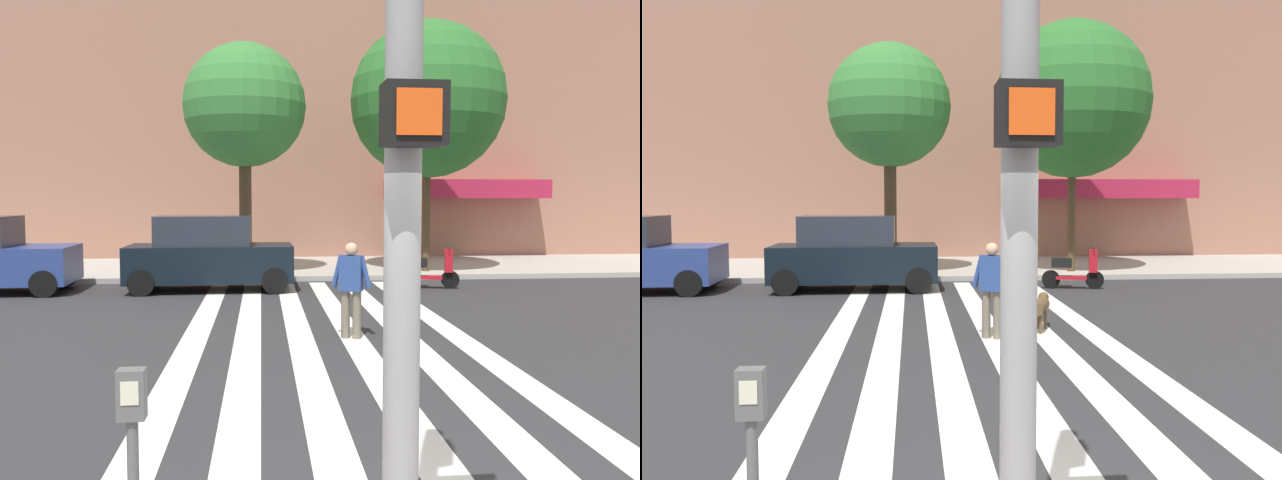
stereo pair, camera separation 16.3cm
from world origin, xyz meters
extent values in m
plane|color=#2B2B2D|center=(0.00, 7.04, 0.00)|extent=(160.00, 160.00, 0.00)
cube|color=#A8A29A|center=(0.00, 17.09, 0.07)|extent=(80.00, 6.00, 0.15)
cube|color=silver|center=(-2.27, 7.04, 0.00)|extent=(0.45, 13.49, 0.01)
cube|color=silver|center=(-1.37, 7.04, 0.00)|extent=(0.45, 13.49, 0.01)
cube|color=silver|center=(-0.47, 7.04, 0.00)|extent=(0.45, 13.49, 0.01)
cube|color=silver|center=(0.43, 7.04, 0.00)|extent=(0.45, 13.49, 0.01)
cube|color=silver|center=(1.33, 7.04, 0.00)|extent=(0.45, 13.49, 0.01)
cube|color=silver|center=(2.23, 7.04, 0.00)|extent=(0.45, 13.49, 0.01)
cube|color=#AB1E3F|center=(6.66, 19.49, 2.75)|extent=(6.13, 1.60, 0.70)
cylinder|color=gray|center=(-0.45, -0.66, 3.05)|extent=(0.18, 0.18, 5.80)
cube|color=black|center=(-0.45, -0.86, 2.75)|extent=(0.28, 0.18, 0.28)
cube|color=#E54C14|center=(-0.45, -0.96, 2.75)|extent=(0.20, 0.01, 0.20)
cube|color=#515456|center=(-1.79, -0.41, 1.38)|extent=(0.14, 0.10, 0.26)
cube|color=beige|center=(-1.79, -0.46, 1.40)|extent=(0.09, 0.01, 0.12)
cylinder|color=black|center=(-6.42, 13.57, 0.33)|extent=(0.67, 0.24, 0.66)
cylinder|color=black|center=(-6.37, 11.81, 0.33)|extent=(0.67, 0.24, 0.66)
cube|color=black|center=(-2.44, 12.63, 0.72)|extent=(4.25, 1.88, 0.93)
cube|color=#232833|center=(-2.61, 12.63, 1.56)|extent=(2.41, 1.64, 0.76)
cylinder|color=black|center=(-0.82, 13.49, 0.33)|extent=(0.66, 0.23, 0.66)
cylinder|color=black|center=(-0.80, 11.81, 0.33)|extent=(0.66, 0.23, 0.66)
cylinder|color=black|center=(-4.08, 13.45, 0.33)|extent=(0.66, 0.23, 0.66)
cylinder|color=black|center=(-4.06, 11.78, 0.33)|extent=(0.66, 0.23, 0.66)
cylinder|color=black|center=(3.86, 12.31, 0.24)|extent=(0.49, 0.18, 0.48)
cylinder|color=black|center=(2.72, 12.51, 0.24)|extent=(0.50, 0.22, 0.48)
cube|color=red|center=(3.24, 12.42, 0.29)|extent=(0.84, 0.45, 0.08)
cube|color=black|center=(2.99, 12.46, 0.69)|extent=(0.56, 0.39, 0.24)
cube|color=red|center=(3.81, 12.32, 0.74)|extent=(0.25, 0.31, 0.60)
cylinder|color=black|center=(3.81, 12.32, 1.09)|extent=(0.12, 0.50, 0.04)
cylinder|color=#4C3823|center=(-1.59, 14.94, 2.14)|extent=(0.37, 0.37, 3.97)
sphere|color=#337533|center=(-1.59, 14.94, 5.12)|extent=(3.62, 3.62, 3.62)
cylinder|color=#4C3823|center=(3.94, 15.10, 2.11)|extent=(0.25, 0.25, 3.93)
sphere|color=#286628|center=(3.94, 15.10, 5.38)|extent=(4.73, 4.73, 4.73)
cylinder|color=#6B6051|center=(0.29, 6.78, 0.41)|extent=(0.20, 0.20, 0.82)
cylinder|color=#6B6051|center=(0.48, 6.70, 0.41)|extent=(0.20, 0.20, 0.82)
cube|color=navy|center=(0.39, 6.74, 1.12)|extent=(0.44, 0.37, 0.60)
cylinder|color=navy|center=(0.17, 6.83, 1.15)|extent=(0.24, 0.17, 0.57)
cylinder|color=navy|center=(0.61, 6.65, 1.15)|extent=(0.24, 0.17, 0.57)
sphere|color=tan|center=(0.39, 6.74, 1.53)|extent=(0.29, 0.29, 0.22)
cylinder|color=brown|center=(1.31, 7.25, 0.45)|extent=(0.50, 0.72, 0.26)
sphere|color=brown|center=(1.47, 7.63, 0.55)|extent=(0.26, 0.26, 0.20)
cylinder|color=brown|center=(1.15, 6.84, 0.50)|extent=(0.12, 0.23, 0.16)
cylinder|color=brown|center=(1.34, 7.49, 0.16)|extent=(0.07, 0.07, 0.32)
cylinder|color=brown|center=(1.47, 7.43, 0.16)|extent=(0.07, 0.07, 0.32)
cylinder|color=brown|center=(1.16, 7.06, 0.16)|extent=(0.07, 0.07, 0.32)
cylinder|color=brown|center=(1.29, 7.00, 0.16)|extent=(0.07, 0.07, 0.32)
camera|label=1|loc=(-1.13, -3.59, 2.38)|focal=34.76mm
camera|label=2|loc=(-0.97, -3.60, 2.38)|focal=34.76mm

